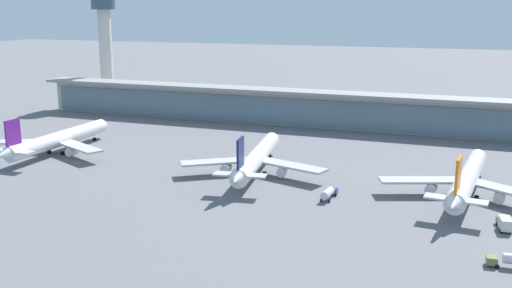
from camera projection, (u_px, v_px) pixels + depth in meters
The scene contains 9 objects.
ground_plane at pixel (242, 175), 176.59m from camera, with size 1200.00×1200.00×0.00m, color slate.
airliner_left_stand at pixel (58, 139), 202.16m from camera, with size 44.58×57.80×15.43m.
airliner_centre_stand at pixel (256, 158), 177.37m from camera, with size 44.09×57.85×15.43m.
airliner_right_stand at pixel (467, 179), 155.60m from camera, with size 44.37×57.97×15.43m.
service_truck_near_nose_olive at pixel (512, 260), 113.48m from camera, with size 8.76×3.10×2.95m.
service_truck_mid_apron_blue at pixel (329, 193), 154.40m from camera, with size 3.02×8.74×2.95m.
service_truck_by_tail_olive at pixel (504, 223), 133.06m from camera, with size 3.29×7.55×3.10m.
terminal_building at pixel (313, 108), 247.48m from camera, with size 258.82×12.80×15.20m.
control_tower at pixel (105, 40), 297.83m from camera, with size 12.00×12.00×60.31m.
Camera 1 is at (63.03, -157.85, 48.97)m, focal length 41.55 mm.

